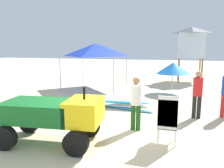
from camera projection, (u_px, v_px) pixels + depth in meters
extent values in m
plane|color=beige|center=(98.00, 137.00, 5.90)|extent=(80.00, 80.00, 0.00)
cube|color=#146023|center=(40.00, 111.00, 5.49)|extent=(1.92, 1.31, 0.50)
cube|color=yellow|center=(85.00, 111.00, 5.28)|extent=(0.93, 1.19, 0.60)
cylinder|color=black|center=(84.00, 93.00, 5.21)|extent=(0.07, 0.07, 0.30)
cylinder|color=black|center=(89.00, 126.00, 5.92)|extent=(0.62, 0.25, 0.60)
cylinder|color=black|center=(76.00, 143.00, 4.85)|extent=(0.62, 0.25, 0.60)
cylinder|color=black|center=(29.00, 122.00, 6.22)|extent=(0.62, 0.25, 0.60)
cylinder|color=black|center=(5.00, 138.00, 5.15)|extent=(0.62, 0.25, 0.60)
cube|color=silver|center=(167.00, 127.00, 5.50)|extent=(0.48, 0.48, 0.04)
cube|color=silver|center=(167.00, 122.00, 5.26)|extent=(0.48, 0.04, 0.40)
cube|color=silver|center=(167.00, 123.00, 5.48)|extent=(0.48, 0.48, 0.04)
cube|color=silver|center=(167.00, 119.00, 5.24)|extent=(0.48, 0.04, 0.40)
cube|color=silver|center=(168.00, 120.00, 5.47)|extent=(0.48, 0.48, 0.04)
cube|color=silver|center=(168.00, 115.00, 5.23)|extent=(0.48, 0.04, 0.40)
cube|color=silver|center=(168.00, 117.00, 5.45)|extent=(0.48, 0.48, 0.04)
cube|color=silver|center=(168.00, 111.00, 5.21)|extent=(0.48, 0.04, 0.40)
cube|color=silver|center=(168.00, 113.00, 5.44)|extent=(0.48, 0.48, 0.04)
cube|color=silver|center=(168.00, 108.00, 5.20)|extent=(0.48, 0.04, 0.40)
cube|color=silver|center=(168.00, 110.00, 5.42)|extent=(0.48, 0.48, 0.04)
cube|color=silver|center=(168.00, 104.00, 5.18)|extent=(0.48, 0.04, 0.40)
cylinder|color=silver|center=(175.00, 133.00, 5.68)|extent=(0.04, 0.04, 0.42)
cylinder|color=silver|center=(159.00, 131.00, 5.79)|extent=(0.04, 0.04, 0.42)
cylinder|color=silver|center=(175.00, 139.00, 5.28)|extent=(0.04, 0.04, 0.42)
cylinder|color=silver|center=(158.00, 137.00, 5.40)|extent=(0.04, 0.04, 0.42)
ellipsoid|color=#268CCC|center=(124.00, 108.00, 8.63)|extent=(2.51, 0.80, 0.08)
ellipsoid|color=white|center=(127.00, 106.00, 8.64)|extent=(2.07, 0.32, 0.08)
ellipsoid|color=white|center=(124.00, 104.00, 8.71)|extent=(2.07, 0.59, 0.08)
ellipsoid|color=#268CCC|center=(121.00, 102.00, 8.64)|extent=(2.39, 0.49, 0.08)
cylinder|color=#194C19|center=(133.00, 117.00, 6.41)|extent=(0.14, 0.14, 0.78)
cylinder|color=#194C19|center=(138.00, 118.00, 6.36)|extent=(0.14, 0.14, 0.78)
cylinder|color=white|center=(136.00, 94.00, 6.27)|extent=(0.32, 0.32, 0.62)
sphere|color=#9E6B47|center=(136.00, 80.00, 6.20)|extent=(0.21, 0.21, 0.21)
cylinder|color=red|center=(223.00, 106.00, 7.56)|extent=(0.14, 0.14, 0.82)
cylinder|color=black|center=(194.00, 107.00, 7.49)|extent=(0.14, 0.14, 0.81)
cylinder|color=black|center=(199.00, 107.00, 7.45)|extent=(0.14, 0.14, 0.81)
cylinder|color=red|center=(198.00, 87.00, 7.35)|extent=(0.32, 0.32, 0.64)
sphere|color=tan|center=(199.00, 74.00, 7.28)|extent=(0.22, 0.22, 0.22)
cylinder|color=#B2B2B7|center=(60.00, 74.00, 12.01)|extent=(0.05, 0.05, 1.96)
cylinder|color=#B2B2B7|center=(113.00, 76.00, 11.13)|extent=(0.05, 0.05, 1.96)
cylinder|color=#B2B2B7|center=(83.00, 69.00, 14.95)|extent=(0.05, 0.05, 1.96)
cylinder|color=#B2B2B7|center=(126.00, 70.00, 14.07)|extent=(0.05, 0.05, 1.96)
pyramid|color=#1938BF|center=(96.00, 50.00, 12.81)|extent=(3.11, 3.11, 0.76)
cylinder|color=olive|center=(179.00, 70.00, 15.44)|extent=(0.12, 0.12, 1.72)
cylinder|color=olive|center=(202.00, 71.00, 15.00)|extent=(0.12, 0.12, 1.72)
cylinder|color=olive|center=(178.00, 68.00, 16.91)|extent=(0.12, 0.12, 1.72)
cylinder|color=olive|center=(200.00, 69.00, 16.48)|extent=(0.12, 0.12, 1.72)
cube|color=silver|center=(191.00, 46.00, 15.67)|extent=(1.80, 1.80, 1.80)
pyramid|color=#4C5156|center=(192.00, 30.00, 15.48)|extent=(1.98, 1.98, 0.45)
cylinder|color=beige|center=(173.00, 78.00, 11.55)|extent=(0.04, 0.04, 1.69)
cone|color=blue|center=(173.00, 68.00, 11.46)|extent=(1.76, 1.76, 0.62)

